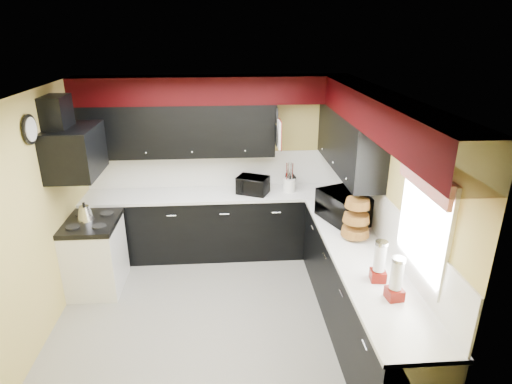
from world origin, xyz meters
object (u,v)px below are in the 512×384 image
kettle (85,213)px  knife_block (290,182)px  microwave (344,207)px  utensil_crock (289,185)px  toaster_oven (253,185)px

kettle → knife_block: bearing=17.2°
microwave → kettle: size_ratio=3.13×
microwave → knife_block: size_ratio=2.87×
utensil_crock → kettle: utensil_crock is taller
knife_block → toaster_oven: bearing=174.5°
toaster_oven → microwave: bearing=-18.8°
utensil_crock → knife_block: size_ratio=0.83×
toaster_oven → kettle: toaster_oven is taller
toaster_oven → utensil_crock: (0.51, 0.04, -0.03)m
knife_block → kettle: knife_block is taller
microwave → utensil_crock: 1.13m
microwave → utensil_crock: size_ratio=3.45×
knife_block → kettle: 2.71m
knife_block → microwave: bearing=-84.7°
utensil_crock → kettle: 2.67m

